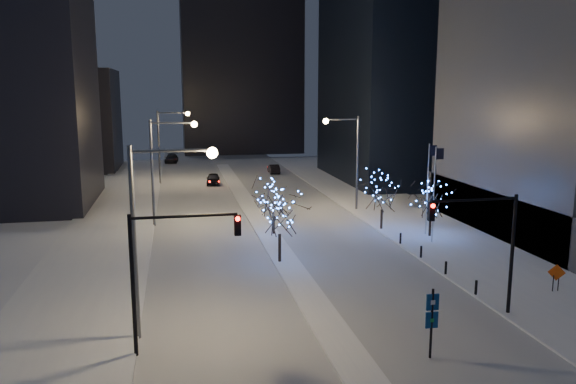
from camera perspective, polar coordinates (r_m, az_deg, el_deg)
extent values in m
plane|color=white|center=(30.12, 4.86, -14.56)|extent=(160.00, 160.00, 0.00)
cube|color=#B5BBC5|center=(62.98, -4.05, -1.33)|extent=(20.00, 130.00, 0.02)
cube|color=white|center=(58.12, -3.41, -2.24)|extent=(2.00, 80.00, 0.15)
cube|color=white|center=(53.04, 14.47, -3.77)|extent=(10.00, 90.00, 0.15)
cube|color=white|center=(48.28, -18.44, -5.35)|extent=(8.00, 90.00, 0.15)
cube|color=black|center=(98.03, -22.24, 6.79)|extent=(18.00, 16.00, 16.00)
cube|color=black|center=(119.31, -4.87, 14.23)|extent=(24.00, 14.00, 42.00)
cylinder|color=#595E66|center=(29.30, -15.35, -5.19)|extent=(0.24, 0.24, 10.00)
cylinder|color=#595E66|center=(28.36, -11.76, 4.13)|extent=(4.00, 0.16, 0.16)
sphere|color=#FFC17F|center=(28.43, -7.71, 3.96)|extent=(0.56, 0.56, 0.56)
cylinder|color=#595E66|center=(53.80, -13.62, 1.81)|extent=(0.24, 0.24, 10.00)
cylinder|color=#595E66|center=(53.29, -11.67, 6.89)|extent=(4.00, 0.16, 0.16)
sphere|color=#FFC17F|center=(53.33, -9.51, 6.81)|extent=(0.56, 0.56, 0.56)
cylinder|color=#595E66|center=(78.61, -12.98, 4.42)|extent=(0.24, 0.24, 10.00)
cylinder|color=#595E66|center=(78.27, -11.64, 7.90)|extent=(4.00, 0.16, 0.16)
sphere|color=#FFC17F|center=(78.29, -10.16, 7.84)|extent=(0.56, 0.56, 0.56)
cylinder|color=#595E66|center=(59.76, 7.05, 2.84)|extent=(0.24, 0.24, 10.00)
cylinder|color=#595E66|center=(58.81, 5.52, 7.35)|extent=(3.50, 0.16, 0.16)
sphere|color=#FFC17F|center=(58.34, 3.86, 7.20)|extent=(0.56, 0.56, 0.56)
cylinder|color=black|center=(27.84, -15.48, -9.25)|extent=(0.20, 0.20, 7.00)
cylinder|color=black|center=(26.85, -10.48, -2.44)|extent=(5.00, 0.14, 0.14)
cube|color=black|center=(27.12, -5.15, -3.37)|extent=(0.32, 0.28, 1.00)
sphere|color=#FF0C05|center=(26.86, -5.12, -2.74)|extent=(0.22, 0.22, 0.22)
cylinder|color=black|center=(34.04, 21.79, -6.04)|extent=(0.20, 0.20, 7.00)
cylinder|color=black|center=(32.00, 18.43, -0.76)|extent=(5.00, 0.14, 0.14)
cube|color=black|center=(30.95, 14.35, -1.95)|extent=(0.32, 0.28, 1.00)
sphere|color=#FF0C05|center=(30.72, 14.52, -1.38)|extent=(0.22, 0.22, 0.22)
cylinder|color=silver|center=(47.81, 14.60, -0.29)|extent=(0.10, 0.10, 8.00)
cube|color=black|center=(47.49, 15.17, 3.76)|extent=(0.70, 0.03, 0.90)
cylinder|color=silver|center=(50.29, 13.98, 0.24)|extent=(0.10, 0.10, 8.00)
cube|color=black|center=(49.98, 14.51, 4.10)|extent=(0.70, 0.03, 0.90)
cylinder|color=black|center=(37.16, 18.56, -9.17)|extent=(0.16, 0.16, 0.90)
cylinder|color=black|center=(40.48, 15.74, -7.42)|extent=(0.16, 0.16, 0.90)
cylinder|color=black|center=(43.92, 13.37, -5.92)|extent=(0.16, 0.16, 0.90)
cylinder|color=black|center=(47.44, 11.35, -4.64)|extent=(0.16, 0.16, 0.90)
imported|color=black|center=(77.32, -7.61, 1.32)|extent=(2.14, 4.57, 1.51)
imported|color=black|center=(87.19, -1.47, 2.37)|extent=(1.55, 4.22, 1.38)
imported|color=black|center=(102.18, -11.75, 3.36)|extent=(2.55, 5.39, 1.52)
cylinder|color=black|center=(41.64, -0.86, -5.68)|extent=(0.22, 0.22, 2.08)
cylinder|color=black|center=(49.68, -1.46, -3.33)|extent=(0.22, 0.22, 1.62)
cylinder|color=black|center=(50.47, 14.23, -3.39)|extent=(0.22, 0.22, 1.69)
cylinder|color=black|center=(52.12, 9.48, -2.73)|extent=(0.22, 0.22, 1.79)
cylinder|color=black|center=(28.11, 14.38, -12.86)|extent=(0.12, 0.12, 3.48)
cube|color=navy|center=(27.71, 14.48, -10.77)|extent=(0.62, 0.09, 0.79)
cube|color=navy|center=(28.03, 14.39, -12.48)|extent=(0.62, 0.09, 0.79)
cylinder|color=black|center=(39.48, 25.33, -8.39)|extent=(0.06, 0.06, 1.04)
cylinder|color=black|center=(39.70, 25.77, -8.32)|extent=(0.06, 0.06, 1.04)
cube|color=#E84F0C|center=(39.38, 25.63, -7.38)|extent=(0.99, 0.48, 1.07)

